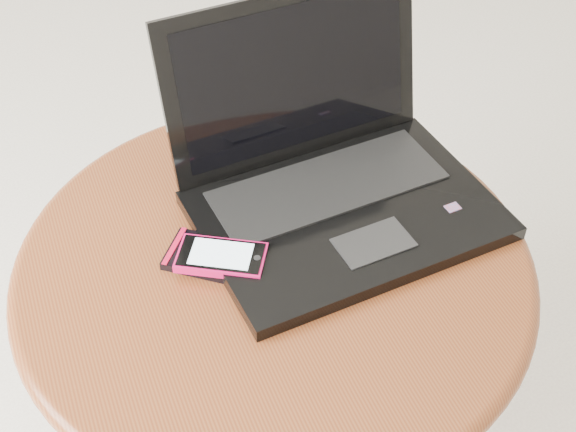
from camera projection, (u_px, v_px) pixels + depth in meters
name	position (u px, v px, depth m)	size (l,w,h in m)	color
table	(275.00, 312.00, 1.03)	(0.64, 0.64, 0.51)	brown
laptop	(331.00, 174.00, 1.00)	(0.38, 0.33, 0.24)	black
phone_black	(218.00, 259.00, 0.94)	(0.14, 0.13, 0.01)	black
phone_pink	(221.00, 257.00, 0.93)	(0.12, 0.10, 0.01)	#D20F54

